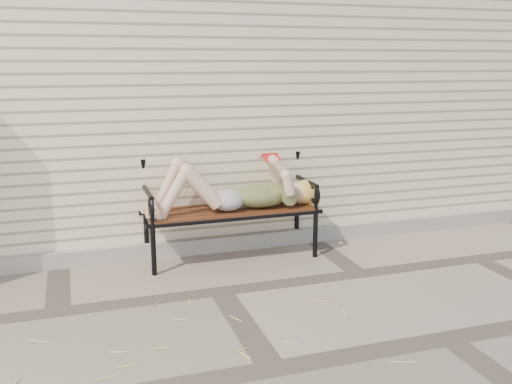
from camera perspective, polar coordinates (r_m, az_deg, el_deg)
name	(u,v)px	position (r m, az deg, el deg)	size (l,w,h in m)	color
ground	(221,291)	(4.68, -3.54, -9.88)	(80.00, 80.00, 0.00)	gray
house_wall	(158,87)	(7.27, -9.79, 10.31)	(8.00, 4.00, 3.00)	beige
foundation_strip	(195,246)	(5.54, -6.09, -5.41)	(8.00, 0.10, 0.15)	#A7A296
garden_bench	(228,191)	(5.37, -2.86, 0.14)	(1.72, 0.69, 1.12)	black
reading_woman	(233,190)	(5.23, -2.32, 0.24)	(1.63, 0.37, 0.51)	#093441
straw_scatter	(143,355)	(3.81, -11.21, -15.66)	(2.95, 1.74, 0.01)	#D4C667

